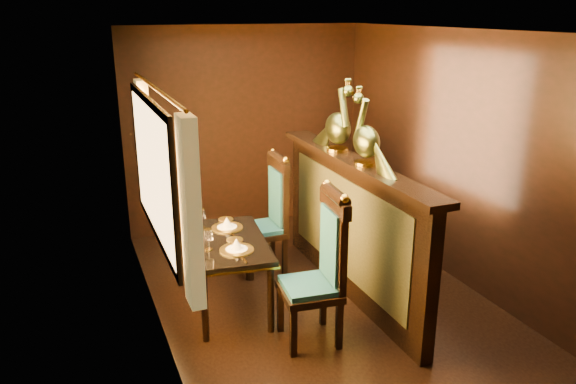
{
  "coord_description": "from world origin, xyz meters",
  "views": [
    {
      "loc": [
        -2.1,
        -4.08,
        2.67
      ],
      "look_at": [
        -0.29,
        0.38,
        1.1
      ],
      "focal_mm": 35.0,
      "sensor_mm": 36.0,
      "label": 1
    }
  ],
  "objects_px": {
    "chair_left": "(324,262)",
    "peacock_left": "(367,127)",
    "dining_table": "(227,247)",
    "peacock_right": "(338,114)",
    "chair_right": "(272,210)"
  },
  "relations": [
    {
      "from": "chair_right",
      "to": "peacock_right",
      "type": "height_order",
      "value": "peacock_right"
    },
    {
      "from": "dining_table",
      "to": "chair_left",
      "type": "xyz_separation_m",
      "value": [
        0.6,
        -0.79,
        0.08
      ]
    },
    {
      "from": "dining_table",
      "to": "peacock_right",
      "type": "height_order",
      "value": "peacock_right"
    },
    {
      "from": "dining_table",
      "to": "chair_right",
      "type": "bearing_deg",
      "value": 50.13
    },
    {
      "from": "dining_table",
      "to": "peacock_left",
      "type": "relative_size",
      "value": 1.83
    },
    {
      "from": "peacock_right",
      "to": "chair_left",
      "type": "bearing_deg",
      "value": -121.42
    },
    {
      "from": "peacock_left",
      "to": "peacock_right",
      "type": "height_order",
      "value": "peacock_right"
    },
    {
      "from": "peacock_left",
      "to": "chair_left",
      "type": "bearing_deg",
      "value": -145.04
    },
    {
      "from": "dining_table",
      "to": "peacock_left",
      "type": "bearing_deg",
      "value": -11.03
    },
    {
      "from": "dining_table",
      "to": "peacock_left",
      "type": "xyz_separation_m",
      "value": [
        1.18,
        -0.39,
        1.08
      ]
    },
    {
      "from": "chair_right",
      "to": "dining_table",
      "type": "bearing_deg",
      "value": -136.61
    },
    {
      "from": "dining_table",
      "to": "peacock_right",
      "type": "distance_m",
      "value": 1.62
    },
    {
      "from": "dining_table",
      "to": "peacock_left",
      "type": "distance_m",
      "value": 1.65
    },
    {
      "from": "chair_left",
      "to": "peacock_left",
      "type": "bearing_deg",
      "value": 40.87
    },
    {
      "from": "dining_table",
      "to": "peacock_left",
      "type": "height_order",
      "value": "peacock_left"
    }
  ]
}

